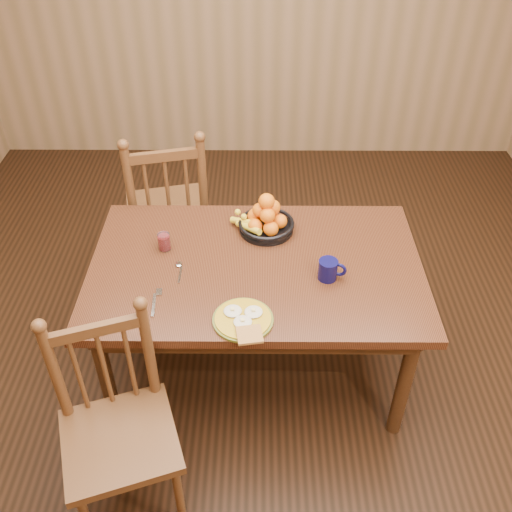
{
  "coord_description": "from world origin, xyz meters",
  "views": [
    {
      "loc": [
        0.01,
        -2.1,
        2.51
      ],
      "look_at": [
        0.0,
        0.0,
        0.8
      ],
      "focal_mm": 40.0,
      "sensor_mm": 36.0,
      "label": 1
    }
  ],
  "objects_px": {
    "coffee_mug": "(329,269)",
    "fruit_bowl": "(265,220)",
    "chair_near": "(118,429)",
    "chair_far": "(169,211)",
    "breakfast_plate": "(243,320)",
    "dining_table": "(256,277)"
  },
  "relations": [
    {
      "from": "fruit_bowl",
      "to": "chair_far",
      "type": "bearing_deg",
      "value": 139.77
    },
    {
      "from": "chair_near",
      "to": "fruit_bowl",
      "type": "height_order",
      "value": "chair_near"
    },
    {
      "from": "chair_far",
      "to": "coffee_mug",
      "type": "xyz_separation_m",
      "value": [
        0.88,
        -0.87,
        0.27
      ]
    },
    {
      "from": "coffee_mug",
      "to": "fruit_bowl",
      "type": "xyz_separation_m",
      "value": [
        -0.29,
        0.37,
        0.01
      ]
    },
    {
      "from": "coffee_mug",
      "to": "chair_near",
      "type": "bearing_deg",
      "value": -144.42
    },
    {
      "from": "chair_near",
      "to": "coffee_mug",
      "type": "height_order",
      "value": "chair_near"
    },
    {
      "from": "coffee_mug",
      "to": "fruit_bowl",
      "type": "height_order",
      "value": "fruit_bowl"
    },
    {
      "from": "dining_table",
      "to": "coffee_mug",
      "type": "xyz_separation_m",
      "value": [
        0.34,
        -0.1,
        0.14
      ]
    },
    {
      "from": "chair_near",
      "to": "chair_far",
      "type": "bearing_deg",
      "value": 70.13
    },
    {
      "from": "dining_table",
      "to": "fruit_bowl",
      "type": "bearing_deg",
      "value": 80.41
    },
    {
      "from": "coffee_mug",
      "to": "fruit_bowl",
      "type": "distance_m",
      "value": 0.47
    },
    {
      "from": "breakfast_plate",
      "to": "fruit_bowl",
      "type": "relative_size",
      "value": 0.91
    },
    {
      "from": "chair_far",
      "to": "chair_near",
      "type": "xyz_separation_m",
      "value": [
        -0.02,
        -1.51,
        -0.04
      ]
    },
    {
      "from": "dining_table",
      "to": "chair_near",
      "type": "distance_m",
      "value": 0.95
    },
    {
      "from": "breakfast_plate",
      "to": "chair_far",
      "type": "bearing_deg",
      "value": 112.88
    },
    {
      "from": "dining_table",
      "to": "breakfast_plate",
      "type": "xyz_separation_m",
      "value": [
        -0.05,
        -0.39,
        0.1
      ]
    },
    {
      "from": "chair_near",
      "to": "fruit_bowl",
      "type": "xyz_separation_m",
      "value": [
        0.61,
        1.02,
        0.33
      ]
    },
    {
      "from": "chair_far",
      "to": "breakfast_plate",
      "type": "distance_m",
      "value": 1.28
    },
    {
      "from": "chair_far",
      "to": "chair_near",
      "type": "bearing_deg",
      "value": 76.0
    },
    {
      "from": "breakfast_plate",
      "to": "coffee_mug",
      "type": "bearing_deg",
      "value": 36.42
    },
    {
      "from": "dining_table",
      "to": "chair_far",
      "type": "height_order",
      "value": "chair_far"
    },
    {
      "from": "chair_near",
      "to": "breakfast_plate",
      "type": "height_order",
      "value": "chair_near"
    }
  ]
}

